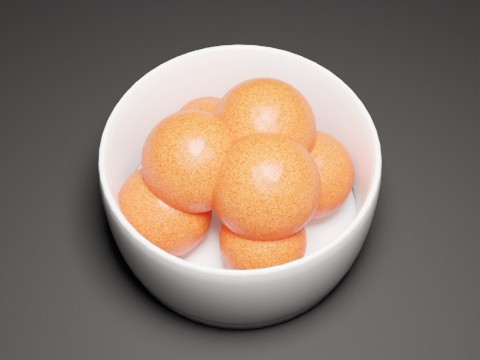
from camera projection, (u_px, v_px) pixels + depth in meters
The scene contains 3 objects.
ground at pixel (285, 279), 0.58m from camera, with size 3.00×3.00×0.00m, color black.
bowl at pixel (240, 184), 0.57m from camera, with size 0.23×0.23×0.11m.
orange_pile at pixel (239, 174), 0.55m from camera, with size 0.17×0.17×0.13m.
Camera 1 is at (0.09, -0.24, 0.53)m, focal length 50.00 mm.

